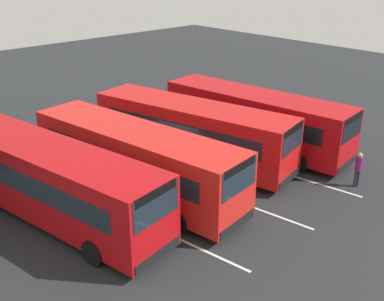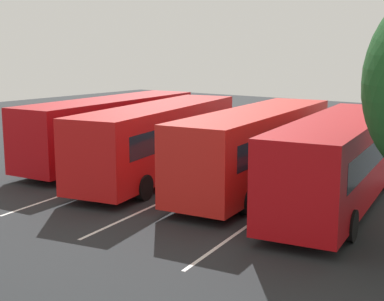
{
  "view_description": "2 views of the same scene",
  "coord_description": "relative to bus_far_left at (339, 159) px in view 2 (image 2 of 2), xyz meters",
  "views": [
    {
      "loc": [
        16.14,
        -13.28,
        10.27
      ],
      "look_at": [
        1.06,
        0.87,
        1.42
      ],
      "focal_mm": 43.21,
      "sensor_mm": 36.0,
      "label": 1
    },
    {
      "loc": [
        -18.6,
        -13.46,
        5.67
      ],
      "look_at": [
        0.39,
        0.88,
        1.25
      ],
      "focal_mm": 52.39,
      "sensor_mm": 36.0,
      "label": 2
    }
  ],
  "objects": [
    {
      "name": "bus_center_left",
      "position": [
        0.53,
        3.7,
        0.0
      ],
      "size": [
        11.32,
        4.03,
        3.18
      ],
      "rotation": [
        0.0,
        0.0,
        0.14
      ],
      "color": "red",
      "rests_on": "ground"
    },
    {
      "name": "lane_stripe_inner_right",
      "position": [
        -0.12,
        9.83,
        -1.75
      ],
      "size": [
        15.9,
        2.48,
        0.01
      ],
      "primitive_type": "cube",
      "rotation": [
        0.0,
        0.0,
        0.15
      ],
      "color": "silver",
      "rests_on": "ground"
    },
    {
      "name": "lane_stripe_inner_left",
      "position": [
        -0.12,
        5.89,
        -1.75
      ],
      "size": [
        15.9,
        2.48,
        0.01
      ],
      "primitive_type": "cube",
      "rotation": [
        0.0,
        0.0,
        0.15
      ],
      "color": "silver",
      "rests_on": "ground"
    },
    {
      "name": "bus_center_right",
      "position": [
        -0.38,
        8.04,
        0.0
      ],
      "size": [
        11.36,
        4.85,
        3.18
      ],
      "rotation": [
        0.0,
        0.0,
        0.22
      ],
      "color": "red",
      "rests_on": "ground"
    },
    {
      "name": "pedestrian",
      "position": [
        7.05,
        11.77,
        -0.72
      ],
      "size": [
        0.43,
        0.43,
        1.74
      ],
      "rotation": [
        0.0,
        0.0,
        2.69
      ],
      "color": "#232833",
      "rests_on": "ground"
    },
    {
      "name": "bus_far_right",
      "position": [
        0.59,
        11.99,
        0.0
      ],
      "size": [
        11.3,
        3.78,
        3.18
      ],
      "rotation": [
        0.0,
        0.0,
        0.11
      ],
      "color": "#B70C11",
      "rests_on": "ground"
    },
    {
      "name": "lane_stripe_outer_left",
      "position": [
        -0.12,
        1.95,
        -1.75
      ],
      "size": [
        15.9,
        2.48,
        0.01
      ],
      "primitive_type": "cube",
      "rotation": [
        0.0,
        0.0,
        0.15
      ],
      "color": "silver",
      "rests_on": "ground"
    },
    {
      "name": "ground_plane",
      "position": [
        -0.12,
        5.89,
        -1.75
      ],
      "size": [
        75.37,
        75.37,
        0.0
      ],
      "primitive_type": "plane",
      "color": "#232628"
    },
    {
      "name": "bus_far_left",
      "position": [
        0.0,
        0.0,
        0.0
      ],
      "size": [
        11.35,
        4.36,
        3.18
      ],
      "rotation": [
        0.0,
        0.0,
        0.17
      ],
      "color": "#B70C11",
      "rests_on": "ground"
    }
  ]
}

